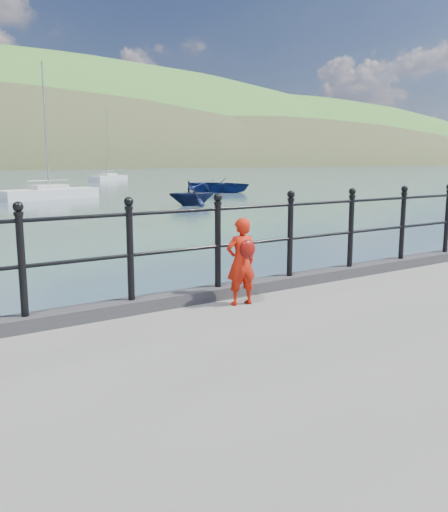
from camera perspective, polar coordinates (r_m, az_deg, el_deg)
ground at (r=7.15m, az=-5.43°, el=-12.61°), size 600.00×600.00×0.00m
kerb at (r=6.68m, az=-4.97°, el=-4.50°), size 60.00×0.30×0.15m
railing at (r=6.53m, az=-5.07°, el=1.86°), size 18.11×0.11×1.20m
child at (r=6.57m, az=1.83°, el=-0.53°), size 0.42×0.34×1.07m
launch_blue at (r=47.01m, az=-0.40°, el=7.49°), size 6.07×7.03×1.22m
launch_navy at (r=33.06m, az=-3.40°, el=6.62°), size 3.21×2.87×1.52m
sailboat_near at (r=40.83m, az=-17.93°, el=6.22°), size 7.36×3.60×9.63m
sailboat_far at (r=73.79m, az=-12.07°, el=8.01°), size 6.58×5.47×9.63m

